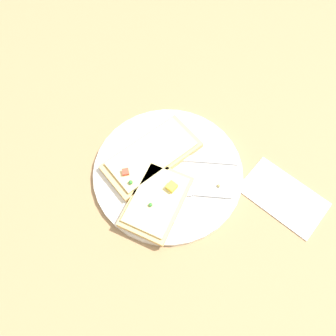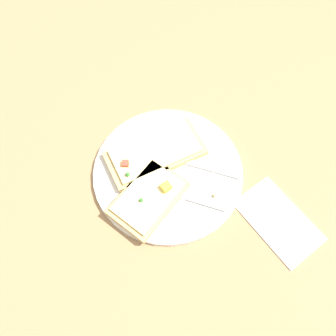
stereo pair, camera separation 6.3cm
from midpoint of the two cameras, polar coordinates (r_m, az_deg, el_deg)
The scene contains 8 objects.
ground_plane at distance 0.65m, azimuth -2.76°, elevation -1.15°, with size 4.00×4.00×0.00m, color #9E7A51.
plate at distance 0.64m, azimuth -2.78°, elevation -0.92°, with size 0.29×0.29×0.01m.
fork at distance 0.65m, azimuth -1.48°, elevation 1.56°, with size 0.19×0.15×0.01m.
knife at distance 0.62m, azimuth 0.64°, elevation -4.34°, with size 0.17×0.13×0.01m.
pizza_slice_main at distance 0.64m, azimuth -5.82°, elevation 1.68°, with size 0.12×0.20×0.03m.
pizza_slice_corner at distance 0.60m, azimuth -5.00°, elevation -6.04°, with size 0.13×0.16×0.03m.
crumb_scatter at distance 0.62m, azimuth -1.33°, elevation -3.17°, with size 0.09×0.08×0.01m.
napkin at distance 0.65m, azimuth 16.93°, elevation -5.03°, with size 0.15×0.09×0.01m.
Camera 1 is at (-0.18, 0.21, 0.58)m, focal length 35.00 mm.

